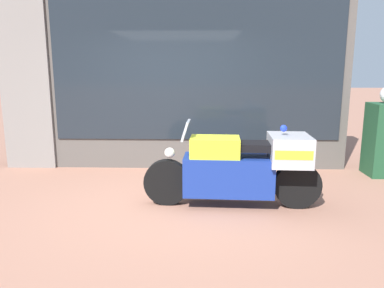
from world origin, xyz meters
TOP-DOWN VIEW (x-y plane):
  - ground_plane at (0.00, 0.00)m, footprint 60.00×60.00m
  - shop_building at (-0.41, 2.00)m, footprint 6.23×0.55m
  - window_display at (0.37, 2.03)m, footprint 4.88×0.30m
  - paramedic_motorcycle at (1.04, -0.09)m, footprint 2.36×0.66m

SIDE VIEW (x-z plane):
  - ground_plane at x=0.00m, z-range 0.00..0.00m
  - window_display at x=0.37m, z-range -0.46..1.33m
  - paramedic_motorcycle at x=1.04m, z-range -0.02..1.13m
  - shop_building at x=-0.41m, z-range 0.01..3.53m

